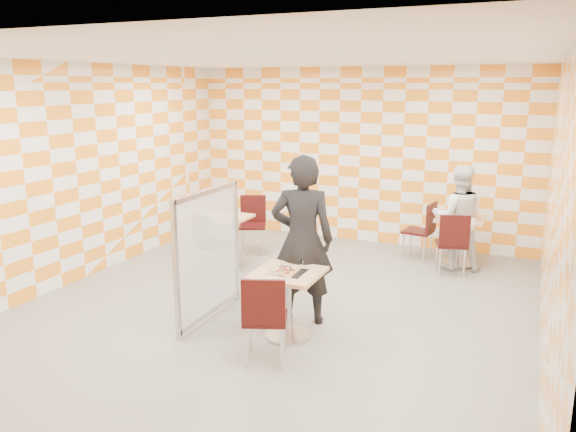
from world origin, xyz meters
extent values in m
plane|color=gray|center=(0.00, 0.00, 0.00)|extent=(7.00, 7.00, 0.00)
plane|color=white|center=(0.00, 0.00, 3.00)|extent=(7.00, 7.00, 0.00)
plane|color=white|center=(0.00, 3.50, 1.50)|extent=(6.00, 0.00, 6.00)
plane|color=white|center=(-3.00, 0.00, 1.50)|extent=(0.00, 7.00, 7.00)
plane|color=white|center=(3.00, 0.00, 1.50)|extent=(0.00, 7.00, 7.00)
cube|color=tan|center=(0.46, -0.63, 0.73)|extent=(0.70, 0.70, 0.04)
cylinder|color=#A5A5AA|center=(0.46, -0.63, 0.37)|extent=(0.08, 0.08, 0.70)
cylinder|color=#A5A5AA|center=(0.46, -0.63, 0.01)|extent=(0.50, 0.50, 0.03)
cube|color=tan|center=(1.83, 2.75, 0.73)|extent=(0.70, 0.70, 0.04)
cylinder|color=#A5A5AA|center=(1.83, 2.75, 0.37)|extent=(0.08, 0.08, 0.70)
cylinder|color=#A5A5AA|center=(1.83, 2.75, 0.01)|extent=(0.50, 0.50, 0.03)
cube|color=tan|center=(-1.45, 1.34, 0.73)|extent=(0.70, 0.70, 0.04)
cylinder|color=#A5A5AA|center=(-1.45, 1.34, 0.37)|extent=(0.08, 0.08, 0.70)
cylinder|color=#A5A5AA|center=(-1.45, 1.34, 0.01)|extent=(0.50, 0.50, 0.03)
cube|color=black|center=(0.48, -1.22, 0.45)|extent=(0.54, 0.54, 0.04)
cube|color=black|center=(0.55, -1.40, 0.70)|extent=(0.41, 0.19, 0.45)
cylinder|color=silver|center=(0.58, -1.00, 0.21)|extent=(0.03, 0.03, 0.43)
cylinder|color=silver|center=(0.26, -1.12, 0.21)|extent=(0.03, 0.03, 0.43)
cylinder|color=silver|center=(0.70, -1.31, 0.21)|extent=(0.03, 0.03, 0.43)
cylinder|color=silver|center=(0.38, -1.44, 0.21)|extent=(0.03, 0.03, 0.43)
cube|color=black|center=(1.78, 2.26, 0.45)|extent=(0.52, 0.52, 0.04)
cube|color=black|center=(1.84, 2.06, 0.70)|extent=(0.41, 0.15, 0.45)
cylinder|color=silver|center=(1.90, 2.47, 0.21)|extent=(0.03, 0.03, 0.43)
cylinder|color=silver|center=(1.57, 2.37, 0.21)|extent=(0.03, 0.03, 0.43)
cylinder|color=silver|center=(1.99, 2.14, 0.21)|extent=(0.03, 0.03, 0.43)
cylinder|color=silver|center=(1.67, 2.05, 0.21)|extent=(0.03, 0.03, 0.43)
cube|color=black|center=(1.20, 2.78, 0.45)|extent=(0.48, 0.48, 0.04)
cube|color=black|center=(1.40, 2.75, 0.70)|extent=(0.10, 0.42, 0.45)
cylinder|color=silver|center=(1.06, 2.98, 0.21)|extent=(0.03, 0.03, 0.43)
cylinder|color=silver|center=(1.01, 2.64, 0.21)|extent=(0.03, 0.03, 0.43)
cylinder|color=silver|center=(1.39, 2.93, 0.21)|extent=(0.03, 0.03, 0.43)
cylinder|color=silver|center=(1.34, 2.59, 0.21)|extent=(0.03, 0.03, 0.43)
cube|color=black|center=(-1.34, 0.82, 0.45)|extent=(0.55, 0.55, 0.04)
cube|color=black|center=(-1.42, 0.63, 0.70)|extent=(0.40, 0.20, 0.45)
cylinder|color=silver|center=(-1.12, 0.91, 0.21)|extent=(0.03, 0.03, 0.43)
cylinder|color=silver|center=(-1.43, 1.04, 0.21)|extent=(0.03, 0.03, 0.43)
cylinder|color=silver|center=(-1.25, 0.59, 0.21)|extent=(0.03, 0.03, 0.43)
cylinder|color=silver|center=(-1.57, 0.73, 0.21)|extent=(0.03, 0.03, 0.43)
cube|color=black|center=(-1.34, 2.05, 0.45)|extent=(0.55, 0.55, 0.04)
cube|color=black|center=(-1.42, 2.23, 0.70)|extent=(0.40, 0.21, 0.45)
cylinder|color=silver|center=(-1.43, 1.82, 0.21)|extent=(0.03, 0.03, 0.43)
cylinder|color=silver|center=(-1.12, 1.96, 0.21)|extent=(0.03, 0.03, 0.43)
cylinder|color=silver|center=(-1.57, 2.13, 0.21)|extent=(0.03, 0.03, 0.43)
cylinder|color=silver|center=(-1.26, 2.27, 0.21)|extent=(0.03, 0.03, 0.43)
cube|color=white|center=(-0.59, -0.53, 0.80)|extent=(0.02, 1.30, 1.40)
cube|color=#B2B2B7|center=(-0.59, -0.53, 1.52)|extent=(0.05, 1.30, 0.05)
cube|color=#B2B2B7|center=(-0.59, -0.53, 0.08)|extent=(0.05, 1.30, 0.05)
cube|color=#B2B2B7|center=(-0.59, -1.18, 0.80)|extent=(0.05, 0.05, 1.50)
cylinder|color=#B2B2B7|center=(-0.59, -1.18, 0.03)|extent=(0.08, 0.08, 0.05)
cube|color=#B2B2B7|center=(-0.59, 0.12, 0.80)|extent=(0.05, 0.05, 1.50)
cylinder|color=#B2B2B7|center=(-0.59, 0.12, 0.03)|extent=(0.08, 0.08, 0.05)
imported|color=black|center=(0.44, -0.17, 0.98)|extent=(0.82, 0.67, 1.96)
imported|color=white|center=(1.82, 2.56, 0.78)|extent=(0.88, 0.76, 1.57)
cube|color=silver|center=(0.46, -0.65, 0.75)|extent=(0.38, 0.34, 0.01)
cone|color=tan|center=(0.46, -0.65, 0.77)|extent=(0.40, 0.40, 0.02)
cone|color=#F2D88C|center=(0.46, -0.63, 0.78)|extent=(0.33, 0.33, 0.01)
cylinder|color=maroon|center=(0.40, -0.75, 0.79)|extent=(0.04, 0.04, 0.01)
cylinder|color=maroon|center=(0.51, -0.74, 0.79)|extent=(0.04, 0.04, 0.01)
cylinder|color=maroon|center=(0.46, -0.67, 0.79)|extent=(0.04, 0.04, 0.01)
cylinder|color=maroon|center=(0.41, -0.62, 0.79)|extent=(0.04, 0.04, 0.01)
cylinder|color=maroon|center=(0.52, -0.64, 0.79)|extent=(0.04, 0.04, 0.01)
torus|color=black|center=(0.51, -0.68, 0.79)|extent=(0.03, 0.03, 0.01)
torus|color=black|center=(0.44, -0.71, 0.79)|extent=(0.03, 0.03, 0.01)
torus|color=black|center=(0.48, -0.61, 0.79)|extent=(0.03, 0.03, 0.01)
torus|color=black|center=(0.39, -0.67, 0.79)|extent=(0.03, 0.03, 0.01)
cylinder|color=white|center=(1.73, 2.88, 0.83)|extent=(0.06, 0.06, 0.16)
cylinder|color=red|center=(1.73, 2.88, 0.93)|extent=(0.04, 0.04, 0.04)
cylinder|color=black|center=(1.99, 2.86, 0.85)|extent=(0.07, 0.07, 0.20)
cylinder|color=red|center=(1.99, 2.86, 0.96)|extent=(0.03, 0.03, 0.03)
camera|label=1|loc=(2.76, -5.85, 2.70)|focal=35.00mm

